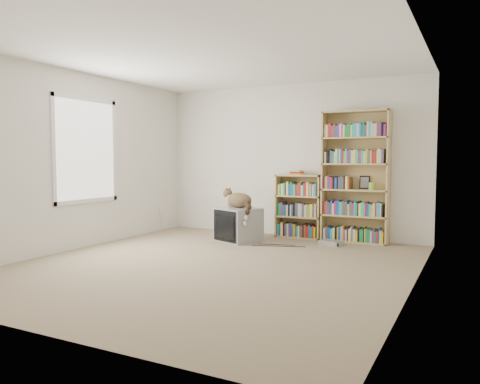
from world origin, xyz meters
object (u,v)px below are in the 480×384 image
at_px(bookcase_short, 300,208).
at_px(dvd_player, 331,243).
at_px(crt_tv, 239,225).
at_px(bookcase_tall, 356,181).
at_px(cat, 240,202).

distance_m(bookcase_short, dvd_player, 0.90).
relative_size(crt_tv, bookcase_tall, 0.38).
bearing_deg(bookcase_tall, crt_tv, -155.04).
distance_m(bookcase_tall, dvd_player, 1.04).
height_order(crt_tv, cat, cat).
bearing_deg(cat, crt_tv, -165.40).
bearing_deg(bookcase_tall, cat, -154.86).
xyz_separation_m(bookcase_tall, bookcase_short, (-0.90, -0.00, -0.47)).
xyz_separation_m(cat, dvd_player, (1.36, 0.31, -0.57)).
xyz_separation_m(cat, bookcase_short, (0.71, 0.75, -0.13)).
distance_m(crt_tv, bookcase_short, 1.07).
bearing_deg(crt_tv, cat, 30.95).
relative_size(crt_tv, cat, 1.20).
bearing_deg(cat, bookcase_short, 52.45).
bearing_deg(crt_tv, bookcase_tall, 47.09).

